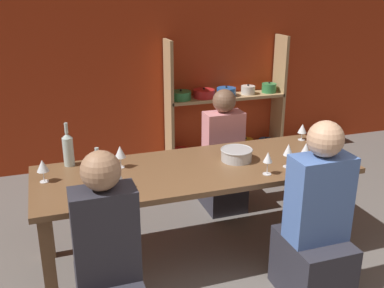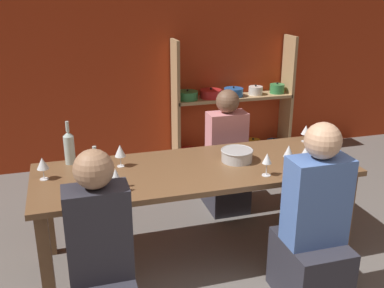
{
  "view_description": "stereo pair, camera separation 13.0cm",
  "coord_description": "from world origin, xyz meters",
  "px_view_note": "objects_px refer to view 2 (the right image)",
  "views": [
    {
      "loc": [
        -1.22,
        -1.23,
        2.04
      ],
      "look_at": [
        -0.2,
        1.78,
        0.9
      ],
      "focal_mm": 42.0,
      "sensor_mm": 36.0,
      "label": 1
    },
    {
      "loc": [
        -1.09,
        -1.27,
        2.04
      ],
      "look_at": [
        -0.2,
        1.78,
        0.9
      ],
      "focal_mm": 42.0,
      "sensor_mm": 36.0,
      "label": 2
    }
  ],
  "objects_px": {
    "person_near_b": "(313,237)",
    "wine_glass_red_c": "(289,152)",
    "dining_table": "(196,178)",
    "wine_glass_red_e": "(42,164)",
    "person_far_a": "(226,165)",
    "wine_glass_red_b": "(306,151)",
    "person_near_a": "(102,275)",
    "wine_glass_white_a": "(267,159)",
    "cell_phone": "(103,167)",
    "wine_bottle_dark": "(96,173)",
    "wine_glass_red_a": "(120,151)",
    "shelf_unit": "(231,116)",
    "mixing_bowl": "(237,155)",
    "wine_glass_empty_a": "(321,150)",
    "wine_glass_red_d": "(306,130)",
    "wine_glass_empty_b": "(116,175)",
    "wine_bottle_green": "(69,147)"
  },
  "relations": [
    {
      "from": "dining_table",
      "to": "wine_glass_empty_b",
      "type": "distance_m",
      "value": 0.7
    },
    {
      "from": "wine_glass_empty_a",
      "to": "person_near_b",
      "type": "bearing_deg",
      "value": -122.92
    },
    {
      "from": "shelf_unit",
      "to": "person_near_b",
      "type": "height_order",
      "value": "shelf_unit"
    },
    {
      "from": "wine_glass_empty_a",
      "to": "person_near_a",
      "type": "relative_size",
      "value": 0.14
    },
    {
      "from": "wine_bottle_dark",
      "to": "wine_glass_empty_b",
      "type": "height_order",
      "value": "wine_bottle_dark"
    },
    {
      "from": "wine_bottle_dark",
      "to": "wine_glass_red_e",
      "type": "xyz_separation_m",
      "value": [
        -0.34,
        0.28,
        -0.01
      ]
    },
    {
      "from": "wine_glass_white_a",
      "to": "cell_phone",
      "type": "height_order",
      "value": "wine_glass_white_a"
    },
    {
      "from": "shelf_unit",
      "to": "wine_bottle_green",
      "type": "distance_m",
      "value": 2.54
    },
    {
      "from": "wine_glass_empty_b",
      "to": "person_near_b",
      "type": "relative_size",
      "value": 0.13
    },
    {
      "from": "cell_phone",
      "to": "wine_bottle_dark",
      "type": "bearing_deg",
      "value": -101.14
    },
    {
      "from": "wine_glass_empty_a",
      "to": "wine_glass_white_a",
      "type": "xyz_separation_m",
      "value": [
        -0.48,
        -0.08,
        0.01
      ]
    },
    {
      "from": "wine_glass_red_d",
      "to": "wine_glass_red_e",
      "type": "xyz_separation_m",
      "value": [
        -2.15,
        -0.2,
        0.01
      ]
    },
    {
      "from": "shelf_unit",
      "to": "wine_glass_red_e",
      "type": "xyz_separation_m",
      "value": [
        -2.12,
        -1.86,
        0.35
      ]
    },
    {
      "from": "wine_glass_red_d",
      "to": "wine_glass_red_e",
      "type": "bearing_deg",
      "value": -174.78
    },
    {
      "from": "person_near_b",
      "to": "mixing_bowl",
      "type": "bearing_deg",
      "value": 108.28
    },
    {
      "from": "wine_bottle_green",
      "to": "wine_glass_red_c",
      "type": "height_order",
      "value": "wine_bottle_green"
    },
    {
      "from": "wine_glass_white_a",
      "to": "wine_glass_red_c",
      "type": "bearing_deg",
      "value": 19.73
    },
    {
      "from": "mixing_bowl",
      "to": "wine_glass_red_d",
      "type": "bearing_deg",
      "value": 19.07
    },
    {
      "from": "person_far_a",
      "to": "wine_bottle_green",
      "type": "bearing_deg",
      "value": 14.23
    },
    {
      "from": "person_near_b",
      "to": "wine_glass_red_d",
      "type": "bearing_deg",
      "value": 64.19
    },
    {
      "from": "wine_glass_red_c",
      "to": "person_near_a",
      "type": "relative_size",
      "value": 0.15
    },
    {
      "from": "wine_glass_red_a",
      "to": "wine_glass_red_d",
      "type": "bearing_deg",
      "value": 4.0
    },
    {
      "from": "person_near_b",
      "to": "wine_glass_red_c",
      "type": "bearing_deg",
      "value": 83.58
    },
    {
      "from": "dining_table",
      "to": "person_near_b",
      "type": "bearing_deg",
      "value": -50.58
    },
    {
      "from": "dining_table",
      "to": "wine_bottle_dark",
      "type": "bearing_deg",
      "value": -165.67
    },
    {
      "from": "wine_glass_red_c",
      "to": "wine_glass_red_d",
      "type": "bearing_deg",
      "value": 49.26
    },
    {
      "from": "shelf_unit",
      "to": "wine_glass_red_e",
      "type": "bearing_deg",
      "value": -138.7
    },
    {
      "from": "wine_glass_empty_a",
      "to": "person_far_a",
      "type": "height_order",
      "value": "person_far_a"
    },
    {
      "from": "wine_bottle_dark",
      "to": "cell_phone",
      "type": "height_order",
      "value": "wine_bottle_dark"
    },
    {
      "from": "wine_glass_empty_b",
      "to": "wine_glass_red_a",
      "type": "xyz_separation_m",
      "value": [
        0.09,
        0.43,
        0.0
      ]
    },
    {
      "from": "wine_glass_red_e",
      "to": "person_far_a",
      "type": "relative_size",
      "value": 0.14
    },
    {
      "from": "wine_glass_white_a",
      "to": "wine_glass_red_d",
      "type": "xyz_separation_m",
      "value": [
        0.63,
        0.57,
        -0.02
      ]
    },
    {
      "from": "shelf_unit",
      "to": "cell_phone",
      "type": "xyz_separation_m",
      "value": [
        -1.71,
        -1.77,
        0.24
      ]
    },
    {
      "from": "wine_bottle_green",
      "to": "wine_glass_white_a",
      "type": "distance_m",
      "value": 1.47
    },
    {
      "from": "dining_table",
      "to": "wine_bottle_green",
      "type": "distance_m",
      "value": 0.98
    },
    {
      "from": "mixing_bowl",
      "to": "person_near_b",
      "type": "xyz_separation_m",
      "value": [
        0.25,
        -0.75,
        -0.33
      ]
    },
    {
      "from": "person_far_a",
      "to": "wine_glass_empty_b",
      "type": "bearing_deg",
      "value": 40.18
    },
    {
      "from": "mixing_bowl",
      "to": "cell_phone",
      "type": "relative_size",
      "value": 1.57
    },
    {
      "from": "mixing_bowl",
      "to": "wine_glass_red_b",
      "type": "relative_size",
      "value": 1.36
    },
    {
      "from": "shelf_unit",
      "to": "wine_glass_red_c",
      "type": "distance_m",
      "value": 2.23
    },
    {
      "from": "shelf_unit",
      "to": "wine_glass_empty_b",
      "type": "xyz_separation_m",
      "value": [
        -1.66,
        -2.21,
        0.35
      ]
    },
    {
      "from": "wine_glass_empty_a",
      "to": "person_near_a",
      "type": "distance_m",
      "value": 1.82
    },
    {
      "from": "person_far_a",
      "to": "wine_glass_empty_a",
      "type": "bearing_deg",
      "value": 114.39
    },
    {
      "from": "wine_glass_empty_a",
      "to": "cell_phone",
      "type": "distance_m",
      "value": 1.63
    },
    {
      "from": "wine_glass_red_c",
      "to": "wine_glass_white_a",
      "type": "height_order",
      "value": "wine_glass_red_c"
    },
    {
      "from": "wine_glass_red_e",
      "to": "shelf_unit",
      "type": "bearing_deg",
      "value": 41.3
    },
    {
      "from": "dining_table",
      "to": "wine_glass_red_a",
      "type": "xyz_separation_m",
      "value": [
        -0.53,
        0.18,
        0.21
      ]
    },
    {
      "from": "wine_glass_red_b",
      "to": "wine_glass_red_e",
      "type": "xyz_separation_m",
      "value": [
        -1.85,
        0.33,
        -0.02
      ]
    },
    {
      "from": "shelf_unit",
      "to": "mixing_bowl",
      "type": "relative_size",
      "value": 5.87
    },
    {
      "from": "wine_glass_red_b",
      "to": "person_near_a",
      "type": "relative_size",
      "value": 0.15
    }
  ]
}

